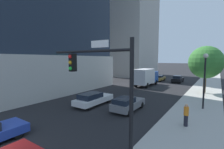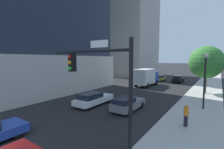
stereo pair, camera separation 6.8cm
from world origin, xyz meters
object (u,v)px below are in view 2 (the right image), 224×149
object	(u,v)px
construction_building	(131,16)
car_gray	(127,104)
street_tree	(206,62)
car_black	(178,79)
car_white	(93,99)
traffic_light_pole	(100,75)
car_gold	(159,78)
box_truck	(146,76)
street_lamp	(205,73)
pedestrian_orange_shirt	(186,115)

from	to	relation	value
construction_building	car_gray	size ratio (longest dim) A/B	10.21
street_tree	car_gray	size ratio (longest dim) A/B	1.64
car_gray	car_black	world-z (taller)	car_black
car_white	car_gray	bearing A→B (deg)	6.38
traffic_light_pole	car_black	xyz separation A→B (m)	(-2.07, 29.45, -3.41)
construction_building	street_tree	distance (m)	30.77
car_gold	box_truck	xyz separation A→B (m)	(0.00, -7.97, 1.08)
street_tree	box_truck	xyz separation A→B (m)	(-9.56, 1.95, -2.76)
street_lamp	pedestrian_orange_shirt	distance (m)	6.03
car_gray	traffic_light_pole	bearing A→B (deg)	-73.11
traffic_light_pole	street_tree	bearing A→B (deg)	79.62
construction_building	box_truck	distance (m)	25.45
construction_building	box_truck	xyz separation A→B (m)	(11.57, -16.13, -15.92)
traffic_light_pole	car_white	bearing A→B (deg)	133.42
street_tree	car_black	distance (m)	12.17
street_lamp	car_gold	bearing A→B (deg)	118.79
traffic_light_pole	car_white	distance (m)	9.41
car_gold	construction_building	bearing A→B (deg)	144.81
street_lamp	traffic_light_pole	bearing A→B (deg)	-109.90
street_lamp	car_white	distance (m)	11.45
car_gray	car_white	size ratio (longest dim) A/B	0.85
traffic_light_pole	street_lamp	world-z (taller)	traffic_light_pole
traffic_light_pole	car_white	size ratio (longest dim) A/B	1.22
car_black	box_truck	xyz separation A→B (m)	(-3.96, -8.17, 1.03)
box_truck	pedestrian_orange_shirt	world-z (taller)	box_truck
street_tree	pedestrian_orange_shirt	xyz separation A→B (m)	(-0.24, -13.65, -3.54)
car_gold	car_black	bearing A→B (deg)	2.82
street_tree	car_gold	size ratio (longest dim) A/B	1.55
construction_building	street_tree	xyz separation A→B (m)	(21.13, -18.08, -13.16)
car_black	box_truck	size ratio (longest dim) A/B	0.66
car_gray	car_gold	distance (m)	22.79
street_lamp	car_gold	xyz separation A→B (m)	(-10.02, 18.23, -3.01)
pedestrian_orange_shirt	car_gray	bearing A→B (deg)	168.25
traffic_light_pole	car_gray	xyz separation A→B (m)	(-2.07, 6.81, -3.45)
car_white	pedestrian_orange_shirt	xyz separation A→B (m)	(9.32, -0.67, 0.28)
street_lamp	pedestrian_orange_shirt	bearing A→B (deg)	-97.45
construction_building	car_gold	bearing A→B (deg)	-35.19
street_lamp	box_truck	xyz separation A→B (m)	(-10.02, 10.25, -1.93)
car_gold	street_tree	bearing A→B (deg)	-46.05
street_tree	car_white	size ratio (longest dim) A/B	1.39
car_gold	pedestrian_orange_shirt	distance (m)	25.34
car_gold	car_black	size ratio (longest dim) A/B	0.94
car_black	pedestrian_orange_shirt	size ratio (longest dim) A/B	2.79
car_white	pedestrian_orange_shirt	world-z (taller)	pedestrian_orange_shirt
box_truck	car_black	bearing A→B (deg)	64.16
car_gold	box_truck	world-z (taller)	box_truck
street_tree	car_black	bearing A→B (deg)	119.00
street_lamp	car_gray	bearing A→B (deg)	-145.13
car_gray	street_lamp	bearing A→B (deg)	34.87
construction_building	car_white	world-z (taller)	construction_building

